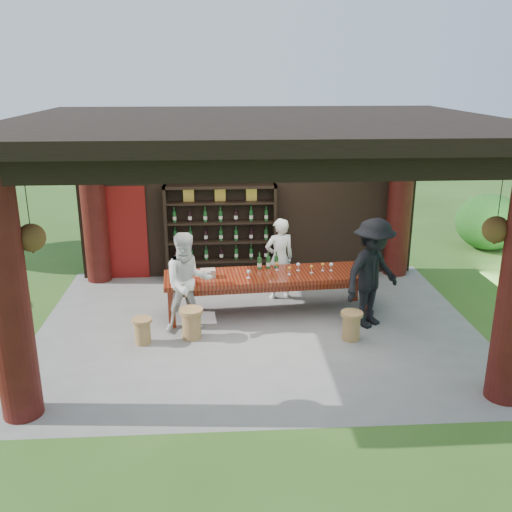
{
  "coord_description": "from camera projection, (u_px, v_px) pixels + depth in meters",
  "views": [
    {
      "loc": [
        -0.59,
        -8.88,
        4.16
      ],
      "look_at": [
        0.0,
        0.4,
        1.15
      ],
      "focal_mm": 40.0,
      "sensor_mm": 36.0,
      "label": 1
    }
  ],
  "objects": [
    {
      "name": "stool_near_right",
      "position": [
        351.0,
        325.0,
        9.24
      ],
      "size": [
        0.36,
        0.36,
        0.48
      ],
      "rotation": [
        0.0,
        0.0,
        0.05
      ],
      "color": "olive",
      "rests_on": "ground"
    },
    {
      "name": "guest_man",
      "position": [
        372.0,
        273.0,
        9.55
      ],
      "size": [
        1.4,
        1.29,
        1.89
      ],
      "primitive_type": "imported",
      "rotation": [
        0.0,
        0.0,
        0.64
      ],
      "color": "black",
      "rests_on": "ground"
    },
    {
      "name": "wine_shelf",
      "position": [
        221.0,
        233.0,
        11.73
      ],
      "size": [
        2.28,
        0.35,
        2.0
      ],
      "color": "black",
      "rests_on": "ground"
    },
    {
      "name": "napkin_basket",
      "position": [
        208.0,
        273.0,
        9.92
      ],
      "size": [
        0.27,
        0.2,
        0.14
      ],
      "primitive_type": "cube",
      "rotation": [
        0.0,
        0.0,
        0.08
      ],
      "color": "#BF6672",
      "rests_on": "tasting_table"
    },
    {
      "name": "trees",
      "position": [
        468.0,
        120.0,
        9.92
      ],
      "size": [
        21.14,
        10.93,
        4.8
      ],
      "color": "#3F2819",
      "rests_on": "ground"
    },
    {
      "name": "ground",
      "position": [
        257.0,
        327.0,
        9.75
      ],
      "size": [
        90.0,
        90.0,
        0.0
      ],
      "primitive_type": "plane",
      "color": "#2D5119",
      "rests_on": "ground"
    },
    {
      "name": "stool_near_left",
      "position": [
        191.0,
        323.0,
        9.27
      ],
      "size": [
        0.39,
        0.39,
        0.51
      ],
      "rotation": [
        0.0,
        0.0,
        -0.12
      ],
      "color": "olive",
      "rests_on": "ground"
    },
    {
      "name": "pavilion",
      "position": [
        255.0,
        200.0,
        9.5
      ],
      "size": [
        7.5,
        6.0,
        3.6
      ],
      "color": "slate",
      "rests_on": "ground"
    },
    {
      "name": "tasting_table",
      "position": [
        268.0,
        280.0,
        10.14
      ],
      "size": [
        3.74,
        1.23,
        0.75
      ],
      "rotation": [
        0.0,
        0.0,
        0.08
      ],
      "color": "#5D120D",
      "rests_on": "ground"
    },
    {
      "name": "table_glasses",
      "position": [
        297.0,
        268.0,
        10.15
      ],
      "size": [
        1.58,
        0.45,
        0.15
      ],
      "color": "silver",
      "rests_on": "tasting_table"
    },
    {
      "name": "host",
      "position": [
        279.0,
        259.0,
        10.8
      ],
      "size": [
        0.65,
        0.51,
        1.57
      ],
      "primitive_type": "imported",
      "rotation": [
        0.0,
        0.0,
        3.39
      ],
      "color": "white",
      "rests_on": "ground"
    },
    {
      "name": "stool_far_left",
      "position": [
        142.0,
        330.0,
        9.1
      ],
      "size": [
        0.33,
        0.33,
        0.43
      ],
      "rotation": [
        0.0,
        0.0,
        0.42
      ],
      "color": "olive",
      "rests_on": "ground"
    },
    {
      "name": "shrubs",
      "position": [
        314.0,
        288.0,
        9.92
      ],
      "size": [
        14.19,
        9.14,
        1.36
      ],
      "color": "#194C14",
      "rests_on": "ground"
    },
    {
      "name": "table_bottles",
      "position": [
        268.0,
        260.0,
        10.34
      ],
      "size": [
        0.39,
        0.14,
        0.31
      ],
      "color": "#194C1E",
      "rests_on": "tasting_table"
    },
    {
      "name": "guest_woman",
      "position": [
        188.0,
        282.0,
        9.42
      ],
      "size": [
        0.97,
        0.84,
        1.69
      ],
      "primitive_type": "imported",
      "rotation": [
        0.0,
        0.0,
        0.28
      ],
      "color": "silver",
      "rests_on": "ground"
    }
  ]
}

